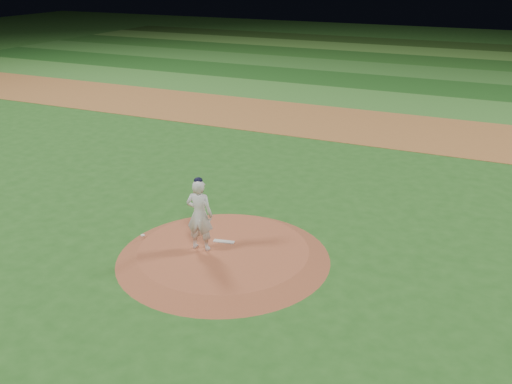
% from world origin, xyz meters
% --- Properties ---
extents(ground, '(120.00, 120.00, 0.00)m').
position_xyz_m(ground, '(0.00, 0.00, 0.00)').
color(ground, '#24591C').
rests_on(ground, ground).
extents(infield_dirt_band, '(70.00, 6.00, 0.02)m').
position_xyz_m(infield_dirt_band, '(0.00, 14.00, 0.01)').
color(infield_dirt_band, '#9A602F').
rests_on(infield_dirt_band, ground).
extents(outfield_stripe_0, '(70.00, 5.00, 0.02)m').
position_xyz_m(outfield_stripe_0, '(0.00, 19.50, 0.01)').
color(outfield_stripe_0, '#36752A').
rests_on(outfield_stripe_0, ground).
extents(outfield_stripe_1, '(70.00, 5.00, 0.02)m').
position_xyz_m(outfield_stripe_1, '(0.00, 24.50, 0.01)').
color(outfield_stripe_1, '#1A4A18').
rests_on(outfield_stripe_1, ground).
extents(outfield_stripe_2, '(70.00, 5.00, 0.02)m').
position_xyz_m(outfield_stripe_2, '(0.00, 29.50, 0.01)').
color(outfield_stripe_2, '#2D6725').
rests_on(outfield_stripe_2, ground).
extents(outfield_stripe_3, '(70.00, 5.00, 0.02)m').
position_xyz_m(outfield_stripe_3, '(0.00, 34.50, 0.01)').
color(outfield_stripe_3, '#1E4F19').
rests_on(outfield_stripe_3, ground).
extents(outfield_stripe_4, '(70.00, 5.00, 0.02)m').
position_xyz_m(outfield_stripe_4, '(0.00, 39.50, 0.01)').
color(outfield_stripe_4, '#427B2C').
rests_on(outfield_stripe_4, ground).
extents(outfield_stripe_5, '(70.00, 5.00, 0.02)m').
position_xyz_m(outfield_stripe_5, '(0.00, 44.50, 0.01)').
color(outfield_stripe_5, '#1E3F14').
rests_on(outfield_stripe_5, ground).
extents(pitchers_mound, '(5.50, 5.50, 0.25)m').
position_xyz_m(pitchers_mound, '(0.00, 0.00, 0.12)').
color(pitchers_mound, '#9E4F31').
rests_on(pitchers_mound, ground).
extents(pitching_rubber, '(0.58, 0.25, 0.03)m').
position_xyz_m(pitching_rubber, '(-0.17, 0.36, 0.26)').
color(pitching_rubber, silver).
rests_on(pitching_rubber, pitchers_mound).
extents(rosin_bag, '(0.12, 0.12, 0.06)m').
position_xyz_m(rosin_bag, '(-2.32, -0.26, 0.28)').
color(rosin_bag, white).
rests_on(rosin_bag, pitchers_mound).
extents(pitcher_on_mound, '(0.75, 0.54, 1.96)m').
position_xyz_m(pitcher_on_mound, '(-0.54, -0.22, 1.21)').
color(pitcher_on_mound, silver).
rests_on(pitcher_on_mound, pitchers_mound).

